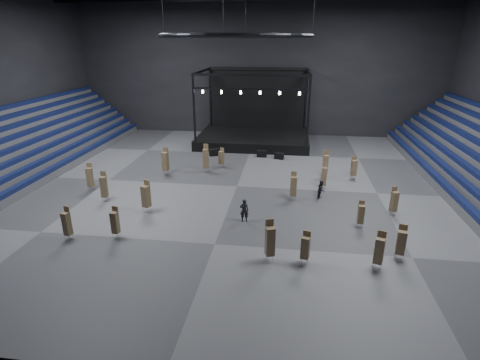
# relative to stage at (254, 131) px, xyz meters

# --- Properties ---
(floor) EXTENTS (50.00, 50.00, 0.00)m
(floor) POSITION_rel_stage_xyz_m (-0.00, -16.24, -1.45)
(floor) COLOR #525355
(floor) RESTS_ON ground
(wall_back) EXTENTS (50.00, 0.20, 18.00)m
(wall_back) POSITION_rel_stage_xyz_m (-0.00, 4.76, 7.55)
(wall_back) COLOR black
(wall_back) RESTS_ON ground
(wall_front) EXTENTS (50.00, 0.20, 18.00)m
(wall_front) POSITION_rel_stage_xyz_m (-0.00, -37.24, 7.55)
(wall_front) COLOR black
(wall_front) RESTS_ON ground
(bleachers_left) EXTENTS (7.20, 40.00, 6.40)m
(bleachers_left) POSITION_rel_stage_xyz_m (-22.94, -16.24, 0.28)
(bleachers_left) COLOR #4F4F52
(bleachers_left) RESTS_ON floor
(stage) EXTENTS (14.00, 10.00, 9.20)m
(stage) POSITION_rel_stage_xyz_m (0.00, 0.00, 0.00)
(stage) COLOR black
(stage) RESTS_ON floor
(truss_ring) EXTENTS (12.30, 12.30, 5.15)m
(truss_ring) POSITION_rel_stage_xyz_m (-0.00, -16.24, 11.55)
(truss_ring) COLOR black
(truss_ring) RESTS_ON ceiling
(flight_case_left) EXTENTS (1.33, 1.04, 0.79)m
(flight_case_left) POSITION_rel_stage_xyz_m (-3.96, -6.89, -1.05)
(flight_case_left) COLOR black
(flight_case_left) RESTS_ON floor
(flight_case_mid) EXTENTS (1.18, 0.63, 0.77)m
(flight_case_mid) POSITION_rel_stage_xyz_m (1.54, -6.71, -1.07)
(flight_case_mid) COLOR black
(flight_case_mid) RESTS_ON floor
(flight_case_right) EXTENTS (1.14, 0.78, 0.69)m
(flight_case_right) POSITION_rel_stage_xyz_m (3.55, -7.23, -1.10)
(flight_case_right) COLOR black
(flight_case_right) RESTS_ON floor
(chair_stack_0) EXTENTS (0.58, 0.58, 2.12)m
(chair_stack_0) POSITION_rel_stage_xyz_m (5.83, -28.22, -0.32)
(chair_stack_0) COLOR silver
(chair_stack_0) RESTS_ON floor
(chair_stack_1) EXTENTS (0.62, 0.62, 2.30)m
(chair_stack_1) POSITION_rel_stage_xyz_m (11.61, -26.99, -0.22)
(chair_stack_1) COLOR silver
(chair_stack_1) RESTS_ON floor
(chair_stack_2) EXTENTS (0.49, 0.49, 2.27)m
(chair_stack_2) POSITION_rel_stage_xyz_m (-6.85, -26.71, -0.28)
(chair_stack_2) COLOR silver
(chair_stack_2) RESTS_ON floor
(chair_stack_3) EXTENTS (0.66, 0.66, 2.74)m
(chair_stack_3) POSITION_rel_stage_xyz_m (3.70, -28.22, -0.04)
(chair_stack_3) COLOR silver
(chair_stack_3) RESTS_ON floor
(chair_stack_4) EXTENTS (0.50, 0.50, 2.90)m
(chair_stack_4) POSITION_rel_stage_xyz_m (-3.69, -12.66, 0.02)
(chair_stack_4) COLOR silver
(chair_stack_4) RESTS_ON floor
(chair_stack_5) EXTENTS (0.70, 0.70, 2.60)m
(chair_stack_5) POSITION_rel_stage_xyz_m (-6.25, -22.51, -0.09)
(chair_stack_5) COLOR silver
(chair_stack_5) RESTS_ON floor
(chair_stack_6) EXTENTS (0.57, 0.57, 2.33)m
(chair_stack_6) POSITION_rel_stage_xyz_m (12.73, -20.64, -0.25)
(chair_stack_6) COLOR silver
(chair_stack_6) RESTS_ON floor
(chair_stack_7) EXTENTS (0.53, 0.53, 2.55)m
(chair_stack_7) POSITION_rel_stage_xyz_m (-12.81, -18.96, -0.14)
(chair_stack_7) COLOR silver
(chair_stack_7) RESTS_ON floor
(chair_stack_8) EXTENTS (0.54, 0.54, 2.50)m
(chair_stack_8) POSITION_rel_stage_xyz_m (5.11, -18.70, -0.16)
(chair_stack_8) COLOR silver
(chair_stack_8) RESTS_ON floor
(chair_stack_9) EXTENTS (0.53, 0.53, 2.38)m
(chair_stack_9) POSITION_rel_stage_xyz_m (-9.92, -27.39, -0.23)
(chair_stack_9) COLOR silver
(chair_stack_9) RESTS_ON floor
(chair_stack_10) EXTENTS (0.66, 0.66, 2.79)m
(chair_stack_10) POSITION_rel_stage_xyz_m (-7.49, -13.99, -0.01)
(chair_stack_10) COLOR silver
(chair_stack_10) RESTS_ON floor
(chair_stack_11) EXTENTS (0.56, 0.56, 2.27)m
(chair_stack_11) POSITION_rel_stage_xyz_m (10.89, -12.83, -0.25)
(chair_stack_11) COLOR silver
(chair_stack_11) RESTS_ON floor
(chair_stack_12) EXTENTS (0.51, 0.51, 2.59)m
(chair_stack_12) POSITION_rel_stage_xyz_m (-10.48, -20.99, -0.13)
(chair_stack_12) COLOR silver
(chair_stack_12) RESTS_ON floor
(chair_stack_13) EXTENTS (0.50, 0.50, 2.79)m
(chair_stack_13) POSITION_rel_stage_xyz_m (8.18, -12.87, -0.04)
(chair_stack_13) COLOR silver
(chair_stack_13) RESTS_ON floor
(chair_stack_14) EXTENTS (0.59, 0.59, 2.10)m
(chair_stack_14) POSITION_rel_stage_xyz_m (-2.40, -10.98, -0.34)
(chair_stack_14) COLOR silver
(chair_stack_14) RESTS_ON floor
(chair_stack_15) EXTENTS (0.46, 0.46, 2.47)m
(chair_stack_15) POSITION_rel_stage_xyz_m (7.84, -15.82, -0.19)
(chair_stack_15) COLOR silver
(chair_stack_15) RESTS_ON floor
(chair_stack_16) EXTENTS (0.43, 0.43, 2.04)m
(chair_stack_16) POSITION_rel_stage_xyz_m (9.90, -22.98, -0.38)
(chair_stack_16) COLOR silver
(chair_stack_16) RESTS_ON floor
(chair_stack_17) EXTENTS (0.66, 0.66, 2.42)m
(chair_stack_17) POSITION_rel_stage_xyz_m (10.06, -28.22, -0.18)
(chair_stack_17) COLOR silver
(chair_stack_17) RESTS_ON floor
(man_center) EXTENTS (0.69, 0.49, 1.78)m
(man_center) POSITION_rel_stage_xyz_m (1.52, -23.14, -0.56)
(man_center) COLOR black
(man_center) RESTS_ON floor
(crew_member) EXTENTS (0.84, 0.93, 1.56)m
(crew_member) POSITION_rel_stage_xyz_m (7.48, -17.94, -0.67)
(crew_member) COLOR black
(crew_member) RESTS_ON floor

